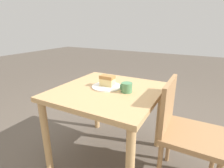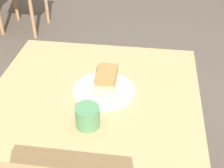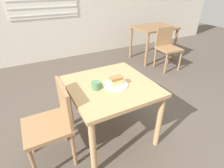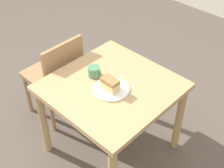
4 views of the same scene
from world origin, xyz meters
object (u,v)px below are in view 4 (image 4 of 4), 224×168
Objects in this scene: plate at (111,89)px; cake_slice at (110,84)px; coffee_mug at (94,72)px; chair_near_window at (56,74)px; dining_table_near at (112,96)px.

plate is 0.05m from cake_slice.
plate is 2.65× the size of coffee_mug.
chair_near_window is at bearing 179.58° from plate.
plate is at bearing -48.88° from dining_table_near.
chair_near_window is at bearing -176.97° from dining_table_near.
chair_near_window reaches higher than cake_slice.
cake_slice reaches higher than coffee_mug.
cake_slice is 1.28× the size of coffee_mug.
chair_near_window is at bearing -177.36° from coffee_mug.
chair_near_window is 0.54m from coffee_mug.
dining_table_near is 0.17m from cake_slice.
coffee_mug is (-0.17, -0.01, 0.14)m from dining_table_near.
chair_near_window is 8.58× the size of coffee_mug.
cake_slice reaches higher than dining_table_near.
plate is 2.07× the size of cake_slice.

